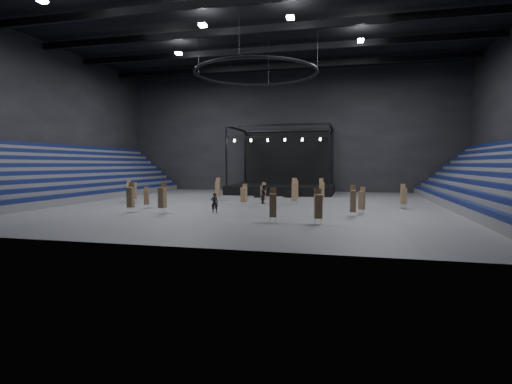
% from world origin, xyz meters
% --- Properties ---
extents(floor, '(50.00, 50.00, 0.00)m').
position_xyz_m(floor, '(0.00, 0.00, 0.00)').
color(floor, '#464548').
rests_on(floor, ground).
extents(ceiling, '(50.00, 42.00, 0.20)m').
position_xyz_m(ceiling, '(0.00, 0.00, 18.00)').
color(ceiling, black).
rests_on(ceiling, wall_back).
extents(wall_back, '(50.00, 0.20, 18.00)m').
position_xyz_m(wall_back, '(0.00, 21.00, 9.00)').
color(wall_back, black).
rests_on(wall_back, ground).
extents(wall_front, '(50.00, 0.20, 18.00)m').
position_xyz_m(wall_front, '(0.00, -21.00, 9.00)').
color(wall_front, black).
rests_on(wall_front, ground).
extents(wall_left, '(0.20, 42.00, 18.00)m').
position_xyz_m(wall_left, '(-25.00, 0.00, 9.00)').
color(wall_left, black).
rests_on(wall_left, ground).
extents(bleachers_left, '(7.20, 40.00, 6.40)m').
position_xyz_m(bleachers_left, '(-22.94, 0.00, 1.73)').
color(bleachers_left, '#525255').
rests_on(bleachers_left, floor).
extents(bleachers_right, '(7.20, 40.00, 6.40)m').
position_xyz_m(bleachers_right, '(22.94, 0.00, 1.73)').
color(bleachers_right, '#525255').
rests_on(bleachers_right, floor).
extents(stage, '(14.00, 10.00, 9.20)m').
position_xyz_m(stage, '(0.00, 16.24, 1.45)').
color(stage, black).
rests_on(stage, floor).
extents(truss_ring, '(12.30, 12.30, 5.15)m').
position_xyz_m(truss_ring, '(-0.00, 0.00, 13.00)').
color(truss_ring, black).
rests_on(truss_ring, ceiling).
extents(roof_girders, '(49.00, 30.35, 0.70)m').
position_xyz_m(roof_girders, '(0.00, -0.00, 17.20)').
color(roof_girders, black).
rests_on(roof_girders, ceiling).
extents(floodlights, '(28.60, 16.60, 0.25)m').
position_xyz_m(floodlights, '(0.00, -4.00, 16.60)').
color(floodlights, white).
rests_on(floodlights, roof_girders).
extents(flight_case_left, '(1.45, 1.04, 0.87)m').
position_xyz_m(flight_case_left, '(-1.62, 8.44, 0.44)').
color(flight_case_left, black).
rests_on(flight_case_left, floor).
extents(flight_case_mid, '(1.31, 0.92, 0.79)m').
position_xyz_m(flight_case_mid, '(1.91, 9.10, 0.39)').
color(flight_case_mid, black).
rests_on(flight_case_mid, floor).
extents(flight_case_right, '(1.33, 0.91, 0.81)m').
position_xyz_m(flight_case_right, '(2.44, 10.39, 0.40)').
color(flight_case_right, black).
rests_on(flight_case_right, floor).
extents(chair_stack_0, '(0.61, 0.61, 2.41)m').
position_xyz_m(chair_stack_0, '(7.19, -11.99, 1.26)').
color(chair_stack_0, silver).
rests_on(chair_stack_0, floor).
extents(chair_stack_1, '(0.56, 0.56, 2.38)m').
position_xyz_m(chair_stack_1, '(-13.89, -0.60, 1.21)').
color(chair_stack_1, silver).
rests_on(chair_stack_1, floor).
extents(chair_stack_2, '(0.57, 0.57, 2.41)m').
position_xyz_m(chair_stack_2, '(4.10, -11.99, 1.25)').
color(chair_stack_2, silver).
rests_on(chair_stack_2, floor).
extents(chair_stack_3, '(0.60, 0.60, 2.56)m').
position_xyz_m(chair_stack_3, '(6.23, 4.06, 1.31)').
color(chair_stack_3, silver).
rests_on(chair_stack_3, floor).
extents(chair_stack_4, '(0.57, 0.57, 2.69)m').
position_xyz_m(chair_stack_4, '(3.83, 0.39, 1.39)').
color(chair_stack_4, silver).
rests_on(chair_stack_4, floor).
extents(chair_stack_5, '(0.58, 0.58, 2.16)m').
position_xyz_m(chair_stack_5, '(-12.63, -1.73, 1.15)').
color(chair_stack_5, silver).
rests_on(chair_stack_5, floor).
extents(chair_stack_6, '(0.56, 0.56, 2.20)m').
position_xyz_m(chair_stack_6, '(10.19, -5.27, 1.14)').
color(chair_stack_6, silver).
rests_on(chair_stack_6, floor).
extents(chair_stack_7, '(0.47, 0.47, 2.44)m').
position_xyz_m(chair_stack_7, '(9.47, -7.34, 1.24)').
color(chair_stack_7, silver).
rests_on(chair_stack_7, floor).
extents(chair_stack_8, '(0.56, 0.56, 1.99)m').
position_xyz_m(chair_stack_8, '(-9.00, -5.69, 1.05)').
color(chair_stack_8, silver).
rests_on(chair_stack_8, floor).
extents(chair_stack_9, '(0.57, 0.57, 2.25)m').
position_xyz_m(chair_stack_9, '(14.00, -0.26, 1.17)').
color(chair_stack_9, silver).
rests_on(chair_stack_9, floor).
extents(chair_stack_10, '(0.60, 0.60, 2.16)m').
position_xyz_m(chair_stack_10, '(-0.72, -1.98, 1.16)').
color(chair_stack_10, silver).
rests_on(chair_stack_10, floor).
extents(chair_stack_11, '(0.53, 0.53, 2.53)m').
position_xyz_m(chair_stack_11, '(-5.34, 3.74, 1.30)').
color(chair_stack_11, silver).
rests_on(chair_stack_11, floor).
extents(chair_stack_12, '(0.53, 0.53, 2.32)m').
position_xyz_m(chair_stack_12, '(3.54, 3.66, 1.21)').
color(chair_stack_12, silver).
rests_on(chair_stack_12, floor).
extents(chair_stack_13, '(0.59, 0.59, 2.53)m').
position_xyz_m(chair_stack_13, '(-5.86, -8.74, 1.32)').
color(chair_stack_13, silver).
rests_on(chair_stack_13, floor).
extents(chair_stack_14, '(0.50, 0.50, 2.53)m').
position_xyz_m(chair_stack_14, '(-8.77, -8.77, 1.31)').
color(chair_stack_14, silver).
rests_on(chair_stack_14, floor).
extents(chair_stack_15, '(0.54, 0.54, 2.19)m').
position_xyz_m(chair_stack_15, '(0.50, 1.12, 1.14)').
color(chair_stack_15, silver).
rests_on(chair_stack_15, floor).
extents(man_center, '(0.71, 0.61, 1.66)m').
position_xyz_m(man_center, '(-1.79, -7.39, 0.83)').
color(man_center, black).
rests_on(man_center, floor).
extents(crew_member, '(0.77, 0.97, 1.96)m').
position_xyz_m(crew_member, '(0.69, 0.90, 0.98)').
color(crew_member, black).
rests_on(crew_member, floor).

